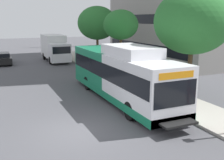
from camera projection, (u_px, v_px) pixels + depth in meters
The scene contains 9 objects.
ground_plane at pixel (47, 91), 19.62m from camera, with size 120.00×120.00×0.00m, color #4C4C51.
sidewalk_curb at pixel (142, 86), 20.62m from camera, with size 3.00×56.00×0.14m, color #A8A399.
transit_bus at pixel (120, 74), 17.14m from camera, with size 2.58×12.25×3.65m.
street_tree_near_stop at pixel (193, 22), 16.28m from camera, with size 4.76×4.76×6.92m.
street_tree_mid_block at pixel (121, 25), 24.45m from camera, with size 3.24×3.24×5.92m.
street_tree_far_block at pixel (97, 23), 31.18m from camera, with size 4.61×4.61×6.57m.
parked_car_far_lane at pixel (3, 58), 31.30m from camera, with size 1.80×4.50×1.33m.
box_truck_background at pixel (55, 47), 33.27m from camera, with size 2.32×7.01×3.25m.
lattice_comm_tower at pixel (116, 5), 51.68m from camera, with size 1.10×1.10×23.98m.
Camera 1 is at (-3.36, -11.26, 5.15)m, focal length 42.52 mm.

